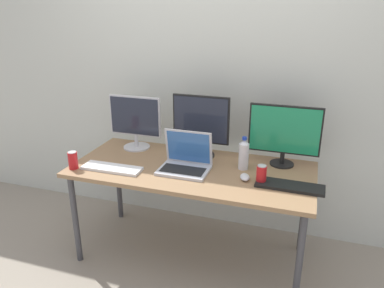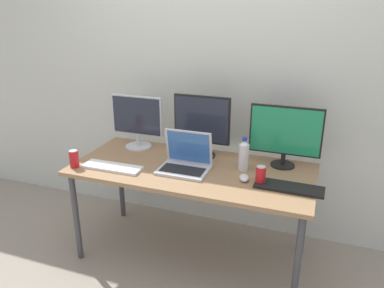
% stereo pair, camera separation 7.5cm
% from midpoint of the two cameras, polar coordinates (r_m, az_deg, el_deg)
% --- Properties ---
extents(ground_plane, '(16.00, 16.00, 0.00)m').
position_cam_midpoint_polar(ground_plane, '(3.05, -0.74, -16.42)').
color(ground_plane, gray).
extents(wall_back, '(7.00, 0.08, 2.60)m').
position_cam_midpoint_polar(wall_back, '(3.04, 2.78, 10.46)').
color(wall_back, silver).
rests_on(wall_back, ground).
extents(work_desk, '(1.71, 0.77, 0.74)m').
position_cam_midpoint_polar(work_desk, '(2.69, -0.80, -4.79)').
color(work_desk, '#424247').
rests_on(work_desk, ground).
extents(monitor_left, '(0.43, 0.21, 0.43)m').
position_cam_midpoint_polar(monitor_left, '(3.00, -9.36, 3.50)').
color(monitor_left, silver).
rests_on(monitor_left, work_desk).
extents(monitor_center, '(0.43, 0.21, 0.47)m').
position_cam_midpoint_polar(monitor_center, '(2.79, 0.57, 2.99)').
color(monitor_center, black).
rests_on(monitor_center, work_desk).
extents(monitor_right, '(0.50, 0.17, 0.44)m').
position_cam_midpoint_polar(monitor_right, '(2.70, 13.13, 1.66)').
color(monitor_right, black).
rests_on(monitor_right, work_desk).
extents(laptop_silver, '(0.34, 0.26, 0.27)m').
position_cam_midpoint_polar(laptop_silver, '(2.62, -1.81, -2.64)').
color(laptop_silver, silver).
rests_on(laptop_silver, work_desk).
extents(keyboard_main, '(0.43, 0.15, 0.02)m').
position_cam_midpoint_polar(keyboard_main, '(2.46, 13.82, -6.24)').
color(keyboard_main, black).
rests_on(keyboard_main, work_desk).
extents(keyboard_aux, '(0.43, 0.14, 0.02)m').
position_cam_midpoint_polar(keyboard_aux, '(2.70, -12.88, -3.62)').
color(keyboard_aux, white).
rests_on(keyboard_aux, work_desk).
extents(mouse_by_keyboard, '(0.09, 0.12, 0.04)m').
position_cam_midpoint_polar(mouse_by_keyboard, '(2.51, 7.20, -5.03)').
color(mouse_by_keyboard, silver).
rests_on(mouse_by_keyboard, work_desk).
extents(water_bottle, '(0.07, 0.07, 0.24)m').
position_cam_midpoint_polar(water_bottle, '(2.63, 7.08, -1.60)').
color(water_bottle, silver).
rests_on(water_bottle, work_desk).
extents(soda_can_near_keyboard, '(0.07, 0.07, 0.13)m').
position_cam_midpoint_polar(soda_can_near_keyboard, '(2.77, -18.43, -2.37)').
color(soda_can_near_keyboard, red).
rests_on(soda_can_near_keyboard, work_desk).
extents(soda_can_by_laptop, '(0.07, 0.07, 0.13)m').
position_cam_midpoint_polar(soda_can_by_laptop, '(2.45, 9.66, -4.62)').
color(soda_can_by_laptop, red).
rests_on(soda_can_by_laptop, work_desk).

